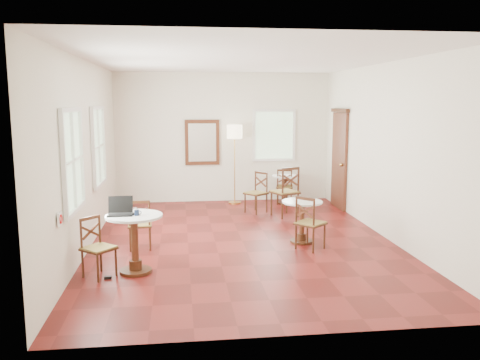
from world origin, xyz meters
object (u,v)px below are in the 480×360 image
(chair_back_a, at_px, (285,186))
(chair_near_a, at_px, (140,224))
(chair_mid_b, at_px, (310,223))
(floor_lamp, at_px, (235,137))
(chair_back_b, at_px, (257,193))
(chair_mid_a, at_px, (286,192))
(laptop, at_px, (120,210))
(water_glass, at_px, (135,211))
(chair_near_b, at_px, (98,247))
(cafe_table_near, at_px, (135,237))
(cafe_table_back, at_px, (285,186))
(cafe_table_mid, at_px, (302,217))
(mouse, at_px, (134,214))
(navy_mug, at_px, (137,213))
(power_adapter, at_px, (108,277))

(chair_back_a, bearing_deg, chair_near_a, 59.81)
(chair_mid_b, relative_size, floor_lamp, 0.48)
(floor_lamp, bearing_deg, chair_mid_b, -78.26)
(chair_back_a, bearing_deg, chair_back_b, 59.46)
(chair_near_a, bearing_deg, chair_mid_a, -147.70)
(laptop, bearing_deg, water_glass, -16.70)
(chair_near_a, bearing_deg, floor_lamp, -121.94)
(chair_near_b, height_order, laptop, laptop)
(cafe_table_near, relative_size, chair_near_a, 1.01)
(chair_near_a, height_order, laptop, laptop)
(cafe_table_back, height_order, laptop, laptop)
(chair_back_b, distance_m, water_glass, 4.20)
(cafe_table_mid, height_order, cafe_table_back, cafe_table_mid)
(mouse, bearing_deg, laptop, -172.01)
(mouse, relative_size, navy_mug, 0.89)
(laptop, bearing_deg, chair_back_b, 54.38)
(chair_back_b, height_order, mouse, chair_back_b)
(cafe_table_mid, distance_m, power_adapter, 3.32)
(cafe_table_back, bearing_deg, chair_back_b, -133.99)
(cafe_table_mid, relative_size, power_adapter, 7.71)
(cafe_table_near, bearing_deg, power_adapter, -148.46)
(chair_near_b, xyz_separation_m, chair_back_a, (3.51, 4.44, 0.00))
(chair_mid_b, xyz_separation_m, chair_back_b, (-0.42, 2.75, -0.00))
(mouse, bearing_deg, chair_near_a, 114.58)
(power_adapter, bearing_deg, cafe_table_back, 53.41)
(chair_near_a, bearing_deg, navy_mug, 90.35)
(power_adapter, bearing_deg, mouse, 31.38)
(cafe_table_back, xyz_separation_m, chair_back_a, (-0.02, -0.02, 0.00))
(laptop, height_order, mouse, laptop)
(chair_mid_a, height_order, mouse, chair_mid_a)
(laptop, bearing_deg, chair_mid_a, 45.08)
(laptop, height_order, power_adapter, laptop)
(cafe_table_mid, bearing_deg, floor_lamp, 102.62)
(cafe_table_back, bearing_deg, chair_near_a, -133.52)
(mouse, xyz_separation_m, navy_mug, (0.05, -0.04, 0.02))
(floor_lamp, relative_size, power_adapter, 19.80)
(cafe_table_mid, bearing_deg, laptop, -158.37)
(water_glass, bearing_deg, mouse, 160.88)
(cafe_table_mid, height_order, power_adapter, cafe_table_mid)
(navy_mug, bearing_deg, cafe_table_mid, 25.10)
(chair_mid_b, height_order, chair_back_a, chair_mid_b)
(floor_lamp, distance_m, mouse, 4.96)
(navy_mug, bearing_deg, chair_back_b, 58.37)
(chair_mid_b, bearing_deg, laptop, 62.47)
(chair_mid_a, relative_size, power_adapter, 11.28)
(cafe_table_back, bearing_deg, navy_mug, -124.28)
(chair_near_b, xyz_separation_m, mouse, (0.48, 0.10, 0.43))
(chair_mid_a, height_order, navy_mug, chair_mid_a)
(chair_near_b, height_order, chair_back_b, chair_back_b)
(cafe_table_back, bearing_deg, chair_mid_b, -96.00)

